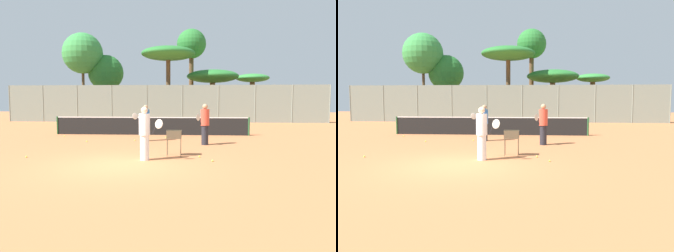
% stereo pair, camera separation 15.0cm
% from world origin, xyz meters
% --- Properties ---
extents(ground_plane, '(80.00, 80.00, 0.00)m').
position_xyz_m(ground_plane, '(0.00, 0.00, 0.00)').
color(ground_plane, '#C67242').
extents(tennis_net, '(11.53, 0.10, 1.07)m').
position_xyz_m(tennis_net, '(0.00, 8.86, 0.56)').
color(tennis_net, '#26592D').
rests_on(tennis_net, ground_plane).
extents(back_fence, '(28.86, 0.08, 3.33)m').
position_xyz_m(back_fence, '(0.00, 18.91, 1.67)').
color(back_fence, gray).
rests_on(back_fence, ground_plane).
extents(tree_0, '(3.74, 3.74, 6.71)m').
position_xyz_m(tree_0, '(-6.65, 24.22, 4.81)').
color(tree_0, brown).
rests_on(tree_0, ground_plane).
extents(tree_1, '(4.15, 4.15, 8.83)m').
position_xyz_m(tree_1, '(-8.77, 23.13, 6.73)').
color(tree_1, brown).
rests_on(tree_1, ground_plane).
extents(tree_2, '(5.04, 5.04, 6.94)m').
position_xyz_m(tree_2, '(0.24, 20.48, 6.21)').
color(tree_2, brown).
rests_on(tree_2, ground_plane).
extents(tree_3, '(3.41, 3.41, 4.64)m').
position_xyz_m(tree_3, '(8.66, 23.93, 4.01)').
color(tree_3, brown).
rests_on(tree_3, ground_plane).
extents(tree_4, '(3.05, 3.05, 9.32)m').
position_xyz_m(tree_4, '(2.41, 24.41, 7.57)').
color(tree_4, brown).
rests_on(tree_4, ground_plane).
extents(tree_5, '(5.11, 5.11, 4.95)m').
position_xyz_m(tree_5, '(4.50, 22.40, 4.24)').
color(tree_5, brown).
rests_on(tree_5, ground_plane).
extents(player_white_outfit, '(0.92, 0.48, 1.88)m').
position_xyz_m(player_white_outfit, '(0.70, 1.01, 0.97)').
color(player_white_outfit, white).
rests_on(player_white_outfit, ground_plane).
extents(player_red_cap, '(0.90, 0.48, 1.84)m').
position_xyz_m(player_red_cap, '(0.03, 6.15, 0.95)').
color(player_red_cap, '#26262D').
rests_on(player_red_cap, ground_plane).
extents(player_yellow_shirt, '(0.66, 0.83, 1.92)m').
position_xyz_m(player_yellow_shirt, '(2.98, 4.95, 0.98)').
color(player_yellow_shirt, '#26262D').
rests_on(player_yellow_shirt, ground_plane).
extents(ball_cart, '(0.56, 0.41, 0.97)m').
position_xyz_m(ball_cart, '(1.70, 1.96, 0.73)').
color(ball_cart, brown).
rests_on(ball_cart, ground_plane).
extents(tennis_ball_0, '(0.07, 0.07, 0.07)m').
position_xyz_m(tennis_ball_0, '(2.65, 1.69, 0.03)').
color(tennis_ball_0, '#D1E54C').
rests_on(tennis_ball_0, ground_plane).
extents(tennis_ball_1, '(0.07, 0.07, 0.07)m').
position_xyz_m(tennis_ball_1, '(3.07, 0.88, 0.03)').
color(tennis_ball_1, '#D1E54C').
rests_on(tennis_ball_1, ground_plane).
extents(tennis_ball_2, '(0.07, 0.07, 0.07)m').
position_xyz_m(tennis_ball_2, '(-2.84, 5.54, 0.03)').
color(tennis_ball_2, '#D1E54C').
rests_on(tennis_ball_2, ground_plane).
extents(tennis_ball_3, '(0.07, 0.07, 0.07)m').
position_xyz_m(tennis_ball_3, '(0.98, 7.42, 0.03)').
color(tennis_ball_3, '#D1E54C').
rests_on(tennis_ball_3, ground_plane).
extents(tennis_ball_4, '(0.07, 0.07, 0.07)m').
position_xyz_m(tennis_ball_4, '(-3.74, 1.20, 0.03)').
color(tennis_ball_4, '#D1E54C').
rests_on(tennis_ball_4, ground_plane).
extents(tennis_ball_5, '(0.07, 0.07, 0.07)m').
position_xyz_m(tennis_ball_5, '(-4.80, 7.61, 0.03)').
color(tennis_ball_5, '#D1E54C').
rests_on(tennis_ball_5, ground_plane).
extents(tennis_ball_6, '(0.07, 0.07, 0.07)m').
position_xyz_m(tennis_ball_6, '(-0.52, 6.09, 0.03)').
color(tennis_ball_6, '#D1E54C').
rests_on(tennis_ball_6, ground_plane).
extents(parked_car, '(4.20, 1.70, 1.60)m').
position_xyz_m(parked_car, '(-5.21, 21.13, 0.66)').
color(parked_car, '#3F4C8C').
rests_on(parked_car, ground_plane).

